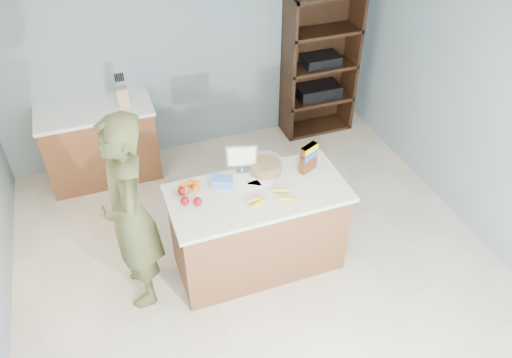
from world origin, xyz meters
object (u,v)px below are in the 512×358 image
object	(u,v)px
tv	(242,157)
shelving_unit	(318,67)
counter_peninsula	(258,231)
cereal_box	(309,156)
person	(130,216)

from	to	relation	value
tv	shelving_unit	bearing A→B (deg)	47.39
counter_peninsula	cereal_box	xyz separation A→B (m)	(0.53, 0.13, 0.64)
counter_peninsula	shelving_unit	world-z (taller)	shelving_unit
cereal_box	person	bearing A→B (deg)	-176.76
person	tv	bearing A→B (deg)	104.87
counter_peninsula	tv	bearing A→B (deg)	96.53
shelving_unit	person	xyz separation A→B (m)	(-2.64, -2.01, 0.06)
person	tv	xyz separation A→B (m)	(1.05, 0.28, 0.13)
shelving_unit	tv	xyz separation A→B (m)	(-1.59, -1.73, 0.19)
shelving_unit	cereal_box	distance (m)	2.18
counter_peninsula	cereal_box	size ratio (longest dim) A/B	5.86
counter_peninsula	tv	distance (m)	0.72
person	cereal_box	distance (m)	1.62
person	shelving_unit	bearing A→B (deg)	127.12
counter_peninsula	person	world-z (taller)	person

